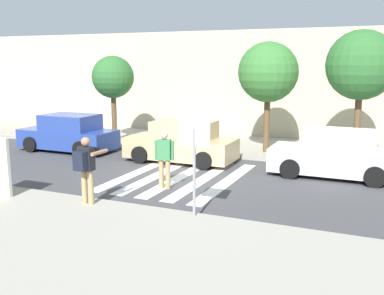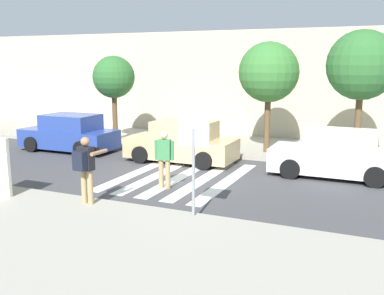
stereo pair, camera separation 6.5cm
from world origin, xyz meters
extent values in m
plane|color=#424244|center=(0.00, 0.00, 0.00)|extent=(120.00, 120.00, 0.00)
cube|color=#9E998C|center=(0.00, -6.20, 0.07)|extent=(60.00, 6.00, 0.14)
cube|color=#9E998C|center=(0.00, 6.00, 0.07)|extent=(60.00, 4.80, 0.14)
cube|color=beige|center=(0.00, 10.40, 2.61)|extent=(56.00, 4.00, 5.21)
cube|color=silver|center=(-1.60, 0.20, 0.00)|extent=(0.44, 5.20, 0.01)
cube|color=silver|center=(-0.80, 0.20, 0.00)|extent=(0.44, 5.20, 0.01)
cube|color=silver|center=(0.00, 0.20, 0.00)|extent=(0.44, 5.20, 0.01)
cube|color=silver|center=(0.80, 0.20, 0.00)|extent=(0.44, 5.20, 0.01)
cube|color=silver|center=(1.60, 0.20, 0.00)|extent=(0.44, 5.20, 0.01)
cylinder|color=gray|center=(2.06, -3.41, 1.18)|extent=(0.07, 0.07, 2.08)
cube|color=white|center=(2.06, -3.39, 2.17)|extent=(0.76, 0.03, 0.76)
cube|color=red|center=(2.06, -3.38, 2.17)|extent=(0.66, 0.02, 0.66)
cylinder|color=tan|center=(-0.88, -3.66, 0.58)|extent=(0.15, 0.15, 0.88)
cylinder|color=tan|center=(-0.68, -3.67, 0.58)|extent=(0.15, 0.15, 0.88)
cube|color=black|center=(-0.78, -3.66, 1.32)|extent=(0.39, 0.26, 0.60)
sphere|color=#A37556|center=(-0.78, -3.66, 1.75)|extent=(0.23, 0.23, 0.23)
cylinder|color=#A37556|center=(-1.01, -3.43, 1.46)|extent=(0.13, 0.58, 0.10)
cylinder|color=#A37556|center=(-0.53, -3.46, 1.46)|extent=(0.13, 0.58, 0.10)
cube|color=black|center=(-0.76, -3.26, 1.49)|extent=(0.15, 0.11, 0.10)
cube|color=black|center=(-0.79, -3.89, 1.30)|extent=(0.33, 0.22, 0.48)
cylinder|color=tan|center=(0.06, -1.23, 0.44)|extent=(0.15, 0.15, 0.88)
cylinder|color=tan|center=(0.25, -1.18, 0.44)|extent=(0.15, 0.15, 0.88)
cube|color=#3D844C|center=(0.16, -1.21, 1.18)|extent=(0.43, 0.32, 0.60)
sphere|color=beige|center=(0.16, -1.21, 1.61)|extent=(0.23, 0.23, 0.23)
cylinder|color=#3D844C|center=(-0.08, -1.26, 1.16)|extent=(0.10, 0.10, 0.58)
cylinder|color=#3D844C|center=(0.39, -1.15, 1.16)|extent=(0.10, 0.10, 0.58)
cube|color=#284293|center=(-6.21, 2.30, 0.53)|extent=(4.10, 1.70, 0.76)
cube|color=#284293|center=(-6.06, 2.30, 1.23)|extent=(2.20, 1.56, 0.64)
cube|color=slate|center=(-7.13, 2.30, 1.23)|extent=(0.10, 1.50, 0.54)
cube|color=slate|center=(-5.09, 2.30, 1.23)|extent=(0.10, 1.50, 0.51)
cylinder|color=black|center=(-7.48, 1.45, 0.32)|extent=(0.64, 0.22, 0.64)
cylinder|color=black|center=(-7.48, 3.15, 0.32)|extent=(0.64, 0.22, 0.64)
cylinder|color=black|center=(-4.94, 1.45, 0.32)|extent=(0.64, 0.22, 0.64)
cylinder|color=black|center=(-4.94, 3.15, 0.32)|extent=(0.64, 0.22, 0.64)
cube|color=tan|center=(-0.96, 2.30, 0.53)|extent=(4.10, 1.70, 0.76)
cube|color=tan|center=(-0.81, 2.30, 1.23)|extent=(2.20, 1.56, 0.64)
cube|color=slate|center=(-1.88, 2.30, 1.23)|extent=(0.10, 1.50, 0.54)
cube|color=slate|center=(0.16, 2.30, 1.23)|extent=(0.10, 1.50, 0.51)
cylinder|color=black|center=(-2.23, 1.45, 0.32)|extent=(0.64, 0.22, 0.64)
cylinder|color=black|center=(-2.23, 3.15, 0.32)|extent=(0.64, 0.22, 0.64)
cylinder|color=black|center=(0.31, 1.45, 0.32)|extent=(0.64, 0.22, 0.64)
cylinder|color=black|center=(0.31, 3.15, 0.32)|extent=(0.64, 0.22, 0.64)
cube|color=white|center=(4.59, 2.30, 0.53)|extent=(4.10, 1.70, 0.76)
cube|color=white|center=(4.74, 2.30, 1.23)|extent=(2.20, 1.56, 0.64)
cube|color=slate|center=(3.67, 2.30, 1.23)|extent=(0.10, 1.50, 0.54)
cube|color=slate|center=(5.71, 2.30, 1.23)|extent=(0.10, 1.50, 0.51)
cylinder|color=black|center=(3.32, 1.45, 0.32)|extent=(0.64, 0.22, 0.64)
cylinder|color=black|center=(3.32, 3.15, 0.32)|extent=(0.64, 0.22, 0.64)
cylinder|color=black|center=(5.86, 1.45, 0.32)|extent=(0.64, 0.22, 0.64)
cylinder|color=black|center=(5.86, 3.15, 0.32)|extent=(0.64, 0.22, 0.64)
cylinder|color=brown|center=(-5.51, 4.76, 1.30)|extent=(0.24, 0.24, 2.31)
sphere|color=#2D662D|center=(-5.51, 4.76, 3.03)|extent=(1.92, 1.92, 1.92)
cylinder|color=brown|center=(1.67, 4.78, 1.37)|extent=(0.24, 0.24, 2.46)
sphere|color=#387533|center=(1.67, 4.78, 3.31)|extent=(2.36, 2.36, 2.36)
cylinder|color=brown|center=(5.08, 4.48, 1.50)|extent=(0.24, 0.24, 2.71)
sphere|color=#2D662D|center=(5.08, 4.48, 3.59)|extent=(2.48, 2.48, 2.48)
camera|label=1|loc=(6.08, -12.67, 3.71)|focal=42.00mm
camera|label=2|loc=(6.14, -12.65, 3.71)|focal=42.00mm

